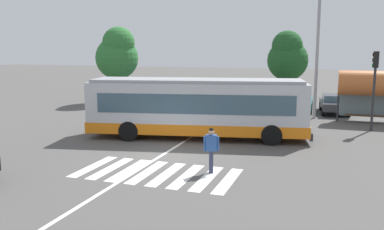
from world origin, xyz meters
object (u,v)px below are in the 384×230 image
parked_car_blue (162,95)px  parked_car_black (263,100)px  city_transit_bus (197,108)px  bus_stop_shelter (380,84)px  background_tree_left (117,54)px  pedestrian_crossing_street (211,147)px  parked_car_teal (299,101)px  traffic_light_far_corner (375,78)px  background_tree_right (287,56)px  parked_car_charcoal (335,103)px  parked_car_red (194,97)px  twin_arm_street_lamp (318,38)px  parked_car_white (228,98)px

parked_car_blue → parked_car_black: bearing=-1.3°
city_transit_bus → bus_stop_shelter: (9.27, 7.61, 0.83)m
background_tree_left → parked_car_blue: bearing=1.1°
pedestrian_crossing_street → background_tree_left: 21.62m
parked_car_teal → traffic_light_far_corner: 7.91m
parked_car_teal → background_tree_right: size_ratio=0.74×
bus_stop_shelter → background_tree_left: background_tree_left is taller
parked_car_charcoal → parked_car_black: bearing=178.8°
background_tree_right → pedestrian_crossing_street: bearing=-90.4°
parked_car_red → background_tree_right: size_ratio=0.73×
city_transit_bus → parked_car_charcoal: 12.88m
parked_car_teal → traffic_light_far_corner: bearing=-53.9°
twin_arm_street_lamp → background_tree_left: size_ratio=1.31×
background_tree_left → background_tree_right: background_tree_left is taller
city_transit_bus → parked_car_teal: bearing=69.1°
parked_car_blue → parked_car_red: 3.01m
bus_stop_shelter → twin_arm_street_lamp: bearing=169.3°
parked_car_red → parked_car_charcoal: same height
parked_car_red → parked_car_black: bearing=3.1°
parked_car_black → bus_stop_shelter: bus_stop_shelter is taller
parked_car_white → parked_car_teal: 5.49m
city_transit_bus → parked_car_red: size_ratio=2.56×
parked_car_white → bus_stop_shelter: 11.26m
parked_car_black → bus_stop_shelter: (7.70, -3.46, 1.65)m
parked_car_black → traffic_light_far_corner: traffic_light_far_corner is taller
pedestrian_crossing_street → parked_car_red: pedestrian_crossing_street is taller
pedestrian_crossing_street → background_tree_right: size_ratio=0.28×
parked_car_charcoal → background_tree_left: size_ratio=0.73×
traffic_light_far_corner → bus_stop_shelter: size_ratio=0.92×
parked_car_blue → parked_car_charcoal: size_ratio=0.97×
parked_car_red → parked_car_white: bearing=11.7°
parked_car_white → parked_car_blue: bearing=-179.5°
parked_car_teal → parked_car_charcoal: same height
parked_car_red → parked_car_black: 5.41m
parked_car_red → background_tree_right: background_tree_right is taller
parked_car_blue → traffic_light_far_corner: (15.53, -6.27, 2.23)m
city_transit_bus → parked_car_black: size_ratio=2.49×
parked_car_blue → bus_stop_shelter: bearing=-12.8°
bus_stop_shelter → background_tree_right: background_tree_right is taller
parked_car_white → background_tree_left: (-9.57, -0.13, 3.38)m
twin_arm_street_lamp → parked_car_teal: bearing=113.4°
parked_car_teal → parked_car_charcoal: (2.46, -0.17, 0.00)m
parked_car_blue → traffic_light_far_corner: traffic_light_far_corner is taller
parked_car_teal → parked_car_charcoal: 2.46m
parked_car_blue → background_tree_right: (9.40, 6.27, 3.14)m
pedestrian_crossing_street → bus_stop_shelter: bearing=62.6°
parked_car_blue → parked_car_teal: bearing=-0.7°
traffic_light_far_corner → background_tree_left: (-19.53, 6.19, 1.15)m
traffic_light_far_corner → parked_car_teal: bearing=126.1°
pedestrian_crossing_street → parked_car_charcoal: 17.14m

